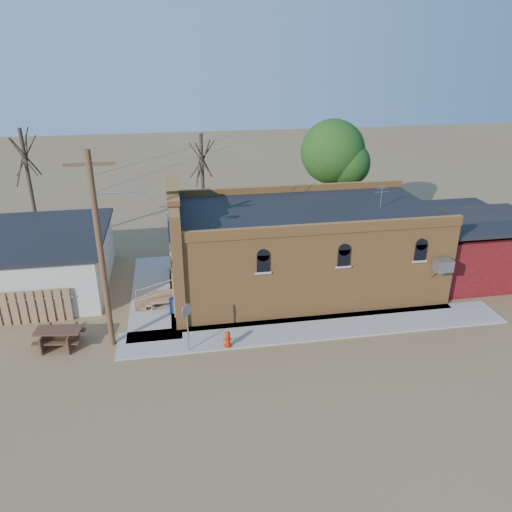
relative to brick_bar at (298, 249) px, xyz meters
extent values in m
plane|color=brown|center=(-1.64, -5.49, -2.34)|extent=(120.00, 120.00, 0.00)
cube|color=#9E9991|center=(-0.14, -4.59, -2.30)|extent=(19.00, 2.20, 0.08)
cube|color=#9E9991|center=(-7.94, 0.51, -2.30)|extent=(2.60, 10.00, 0.08)
cube|color=#BD7639|center=(0.36, 0.01, -0.09)|extent=(14.00, 7.00, 4.50)
cube|color=black|center=(0.36, 0.01, 2.21)|extent=(13.80, 6.80, 0.12)
cube|color=#BD7639|center=(-6.64, 0.01, 0.56)|extent=(0.50, 7.40, 5.80)
cube|color=navy|center=(-6.94, -1.19, 1.66)|extent=(0.08, 1.10, 1.56)
cube|color=gray|center=(6.46, -3.94, 0.26)|extent=(0.85, 0.65, 0.60)
cube|color=#58100F|center=(9.86, 0.01, -0.74)|extent=(5.00, 6.00, 3.20)
cylinder|color=#4C341E|center=(-9.84, -4.29, 2.16)|extent=(0.26, 0.26, 9.00)
cube|color=#4C341E|center=(-9.84, -4.29, 6.06)|extent=(2.00, 0.12, 0.12)
cylinder|color=gray|center=(-8.94, -4.29, 4.86)|extent=(1.80, 0.08, 0.08)
cube|color=gray|center=(-7.94, -4.29, 4.81)|extent=(0.45, 0.22, 0.14)
cylinder|color=#483829|center=(-4.64, 7.51, 1.41)|extent=(0.24, 0.24, 7.50)
cylinder|color=#483829|center=(-15.64, 8.51, 1.66)|extent=(0.24, 0.24, 8.00)
cylinder|color=#483829|center=(4.36, 8.01, 0.81)|extent=(0.28, 0.28, 6.30)
sphere|color=#234112|center=(4.36, 8.01, 3.61)|extent=(4.40, 4.40, 4.40)
cylinder|color=red|center=(-4.63, -5.49, -2.23)|extent=(0.44, 0.44, 0.06)
cylinder|color=red|center=(-4.63, -5.49, -1.90)|extent=(0.30, 0.30, 0.59)
sphere|color=red|center=(-4.63, -5.49, -1.60)|extent=(0.23, 0.23, 0.23)
cylinder|color=red|center=(-4.63, -5.64, -1.90)|extent=(0.14, 0.16, 0.11)
cylinder|color=red|center=(-4.78, -5.49, -1.90)|extent=(0.16, 0.14, 0.11)
cylinder|color=red|center=(-4.48, -5.49, -1.90)|extent=(0.16, 0.14, 0.11)
cylinder|color=gray|center=(-6.39, -5.49, -1.18)|extent=(0.08, 0.08, 2.16)
cylinder|color=gray|center=(-6.39, -5.51, -0.20)|extent=(0.48, 0.48, 0.65)
cylinder|color=#B50A1C|center=(-6.39, -5.47, -0.20)|extent=(0.48, 0.48, 0.65)
cylinder|color=navy|center=(-6.94, -1.85, -1.87)|extent=(0.52, 0.52, 0.77)
cube|color=#512F20|center=(-12.87, -3.92, -1.94)|extent=(0.27, 1.60, 0.80)
cube|color=#512F20|center=(-11.51, -4.09, -1.94)|extent=(0.27, 1.60, 0.80)
cube|color=#512F20|center=(-12.19, -4.00, -1.51)|extent=(2.16, 1.17, 0.07)
cube|color=#512F20|center=(-12.27, -4.63, -1.86)|extent=(2.08, 0.54, 0.06)
cube|color=#512F20|center=(-12.11, -3.38, -1.86)|extent=(2.08, 0.54, 0.06)
camera|label=1|loc=(-6.66, -24.70, 10.54)|focal=35.00mm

